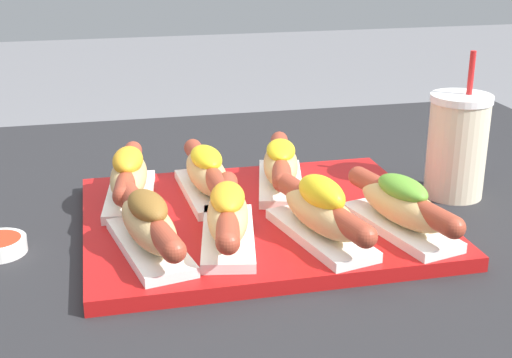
% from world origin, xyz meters
% --- Properties ---
extents(serving_tray, '(0.44, 0.36, 0.02)m').
position_xyz_m(serving_tray, '(0.04, -0.02, 0.69)').
color(serving_tray, '#B71414').
rests_on(serving_tray, patio_table).
extents(hot_dog_0, '(0.09, 0.21, 0.07)m').
position_xyz_m(hot_dog_0, '(-0.10, -0.10, 0.74)').
color(hot_dog_0, white).
rests_on(hot_dog_0, serving_tray).
extents(hot_dog_1, '(0.09, 0.21, 0.07)m').
position_xyz_m(hot_dog_1, '(-0.01, -0.09, 0.73)').
color(hot_dog_1, white).
rests_on(hot_dog_1, serving_tray).
extents(hot_dog_2, '(0.10, 0.21, 0.08)m').
position_xyz_m(hot_dog_2, '(0.10, -0.11, 0.74)').
color(hot_dog_2, white).
rests_on(hot_dog_2, serving_tray).
extents(hot_dog_3, '(0.10, 0.20, 0.07)m').
position_xyz_m(hot_dog_3, '(0.20, -0.11, 0.73)').
color(hot_dog_3, white).
rests_on(hot_dog_3, serving_tray).
extents(hot_dog_4, '(0.08, 0.21, 0.07)m').
position_xyz_m(hot_dog_4, '(-0.12, 0.07, 0.74)').
color(hot_dog_4, white).
rests_on(hot_dog_4, serving_tray).
extents(hot_dog_5, '(0.07, 0.21, 0.07)m').
position_xyz_m(hot_dog_5, '(-0.01, 0.06, 0.73)').
color(hot_dog_5, white).
rests_on(hot_dog_5, serving_tray).
extents(hot_dog_6, '(0.10, 0.21, 0.07)m').
position_xyz_m(hot_dog_6, '(0.10, 0.07, 0.73)').
color(hot_dog_6, white).
rests_on(hot_dog_6, serving_tray).
extents(drink_cup, '(0.09, 0.09, 0.21)m').
position_xyz_m(drink_cup, '(0.34, 0.03, 0.76)').
color(drink_cup, beige).
rests_on(drink_cup, patio_table).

